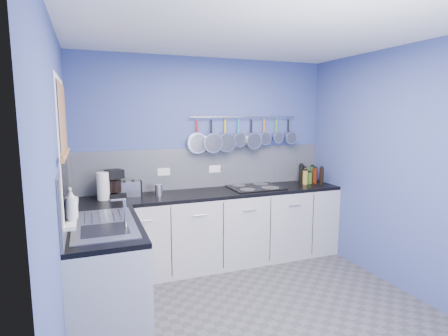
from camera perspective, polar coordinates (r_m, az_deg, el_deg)
floor at (r=3.62m, az=5.36°, el=-21.84°), size 3.20×3.00×0.02m
ceiling at (r=3.20m, az=6.01°, el=20.96°), size 3.20×3.00×0.02m
wall_back at (r=4.56m, az=-2.81°, el=1.34°), size 3.20×0.02×2.50m
wall_front at (r=1.98m, az=25.74°, el=-8.89°), size 3.20×0.02×2.50m
wall_left at (r=2.86m, az=-24.67°, el=-3.68°), size 0.02×3.00×2.50m
wall_right at (r=4.15m, az=26.01°, el=-0.22°), size 0.02×3.00×2.50m
backsplash_back at (r=4.56m, az=-2.72°, el=0.06°), size 3.20×0.02×0.50m
backsplash_left at (r=3.47m, az=-23.58°, el=-3.30°), size 0.02×1.80×0.50m
cabinet_run_back at (r=4.45m, az=-1.48°, el=-9.66°), size 3.20×0.60×0.86m
worktop_back at (r=4.34m, az=-1.50°, el=-3.99°), size 3.20×0.60×0.04m
cabinet_run_left at (r=3.39m, az=-18.01°, el=-16.05°), size 0.60×1.20×0.86m
worktop_left at (r=3.24m, az=-18.38°, el=-8.76°), size 0.60×1.20×0.04m
window_frame at (r=3.11m, az=-24.02°, el=2.87°), size 0.01×1.00×1.10m
window_glass at (r=3.11m, az=-23.92°, el=2.88°), size 0.01×0.90×1.00m
bamboo_blind at (r=3.10m, az=-24.02°, el=7.02°), size 0.01×0.90×0.55m
window_sill at (r=3.20m, az=-23.01°, el=-6.33°), size 0.10×0.98×0.03m
sink_unit at (r=3.23m, az=-18.40°, el=-8.35°), size 0.50×0.95×0.01m
mixer_tap at (r=3.03m, az=-15.31°, el=-6.83°), size 0.12×0.08×0.26m
socket_left at (r=4.41m, az=-9.47°, el=-0.59°), size 0.15×0.01×0.09m
socket_right at (r=4.58m, az=-1.47°, el=-0.15°), size 0.15×0.01×0.09m
pot_rail at (r=4.65m, az=3.30°, el=8.01°), size 1.45×0.02×0.02m
soap_bottle_a at (r=2.86m, az=-22.98°, el=-5.23°), size 0.09×0.09×0.24m
soap_bottle_b at (r=3.03m, az=-22.84°, el=-5.14°), size 0.08×0.08×0.17m
paper_towel at (r=4.11m, az=-18.50°, el=-2.73°), size 0.17×0.17×0.30m
coffee_maker at (r=4.16m, az=-16.81°, el=-2.42°), size 0.23×0.24×0.31m
toaster at (r=4.22m, az=-14.78°, el=-3.17°), size 0.28×0.19×0.17m
canister at (r=4.18m, az=-10.26°, el=-3.43°), size 0.10×0.10×0.13m
hob at (r=4.59m, az=4.80°, el=-2.99°), size 0.64×0.56×0.01m
pan_0 at (r=4.43m, az=-4.22°, el=5.15°), size 0.25×0.06×0.44m
pan_1 at (r=4.48m, az=-1.99°, el=5.22°), size 0.25×0.10×0.44m
pan_2 at (r=4.55m, az=0.18°, el=5.29°), size 0.24×0.09×0.43m
pan_3 at (r=4.61m, az=2.29°, el=5.67°), size 0.19×0.09×0.38m
pan_4 at (r=4.69m, az=4.34°, el=5.54°), size 0.21×0.12×0.40m
pan_5 at (r=4.77m, az=6.33°, el=5.81°), size 0.17×0.07×0.36m
pan_6 at (r=4.85m, az=8.25°, el=5.94°), size 0.15×0.09×0.34m
pan_7 at (r=4.94m, az=10.10°, el=5.85°), size 0.17×0.11×0.36m
condiment_0 at (r=5.06m, az=13.75°, el=-0.97°), size 0.07×0.07×0.22m
condiment_1 at (r=5.02m, az=12.60°, el=-1.09°), size 0.06×0.06×0.20m
condiment_2 at (r=4.95m, az=12.07°, el=-0.91°), size 0.07×0.07×0.25m
condiment_3 at (r=5.00m, az=14.12°, el=-1.16°), size 0.07×0.07×0.20m
condiment_4 at (r=4.96m, az=13.34°, el=-1.53°), size 0.06×0.06×0.15m
condiment_5 at (r=4.88m, az=12.68°, el=-1.47°), size 0.07×0.07×0.18m
condiment_6 at (r=4.92m, az=15.11°, el=-1.25°), size 0.05×0.05×0.22m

